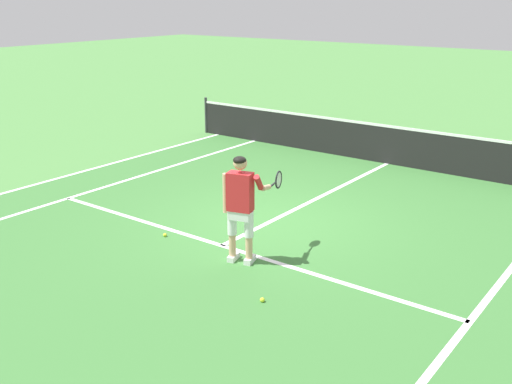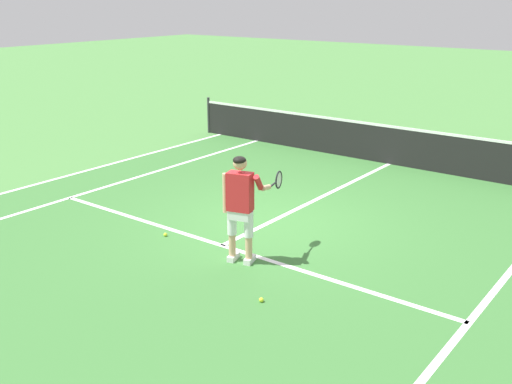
{
  "view_description": "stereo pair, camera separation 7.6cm",
  "coord_description": "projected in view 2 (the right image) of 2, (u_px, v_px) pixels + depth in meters",
  "views": [
    {
      "loc": [
        5.96,
        -8.45,
        3.97
      ],
      "look_at": [
        0.64,
        -1.31,
        1.05
      ],
      "focal_mm": 42.07,
      "sensor_mm": 36.0,
      "label": 1
    },
    {
      "loc": [
        6.02,
        -8.4,
        3.97
      ],
      "look_at": [
        0.64,
        -1.31,
        1.05
      ],
      "focal_mm": 42.07,
      "sensor_mm": 36.0,
      "label": 2
    }
  ],
  "objects": [
    {
      "name": "ground_plane",
      "position": [
        271.0,
        222.0,
        11.06
      ],
      "size": [
        80.0,
        80.0,
        0.0
      ],
      "primitive_type": "plane",
      "color": "#477F3D"
    },
    {
      "name": "court_inner_surface",
      "position": [
        256.0,
        229.0,
        10.7
      ],
      "size": [
        10.98,
        11.34,
        0.0
      ],
      "primitive_type": "cube",
      "color": "#387033",
      "rests_on": "ground"
    },
    {
      "name": "line_service",
      "position": [
        222.0,
        245.0,
        10.0
      ],
      "size": [
        8.23,
        0.1,
        0.01
      ],
      "primitive_type": "cube",
      "color": "white",
      "rests_on": "ground"
    },
    {
      "name": "line_centre_service",
      "position": [
        322.0,
        197.0,
        12.42
      ],
      "size": [
        0.1,
        6.4,
        0.01
      ],
      "primitive_type": "cube",
      "color": "white",
      "rests_on": "ground"
    },
    {
      "name": "line_singles_left",
      "position": [
        106.0,
        187.0,
        13.06
      ],
      "size": [
        0.1,
        10.94,
        0.01
      ],
      "primitive_type": "cube",
      "color": "white",
      "rests_on": "ground"
    },
    {
      "name": "line_singles_right",
      "position": [
        491.0,
        295.0,
        8.34
      ],
      "size": [
        0.1,
        10.94,
        0.01
      ],
      "primitive_type": "cube",
      "color": "white",
      "rests_on": "ground"
    },
    {
      "name": "line_doubles_left",
      "position": [
        67.0,
        176.0,
        13.85
      ],
      "size": [
        0.1,
        10.94,
        0.01
      ],
      "primitive_type": "cube",
      "color": "white",
      "rests_on": "ground"
    },
    {
      "name": "tennis_net",
      "position": [
        391.0,
        144.0,
        14.69
      ],
      "size": [
        11.96,
        0.08,
        1.07
      ],
      "color": "#333338",
      "rests_on": "ground"
    },
    {
      "name": "tennis_player",
      "position": [
        241.0,
        202.0,
        9.11
      ],
      "size": [
        0.59,
        1.21,
        1.71
      ],
      "color": "white",
      "rests_on": "ground"
    },
    {
      "name": "tennis_ball_near_feet",
      "position": [
        261.0,
        300.0,
        8.15
      ],
      "size": [
        0.07,
        0.07,
        0.07
      ],
      "primitive_type": "sphere",
      "color": "#CCE02D",
      "rests_on": "ground"
    },
    {
      "name": "tennis_ball_by_baseline",
      "position": [
        165.0,
        235.0,
        10.38
      ],
      "size": [
        0.07,
        0.07,
        0.07
      ],
      "primitive_type": "sphere",
      "color": "#CCE02D",
      "rests_on": "ground"
    }
  ]
}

